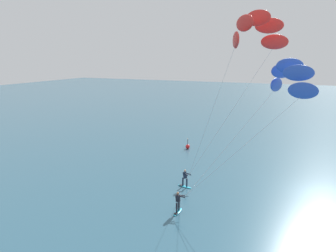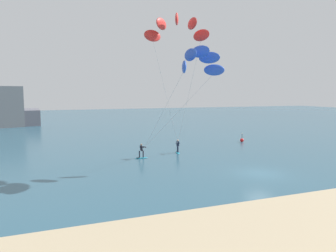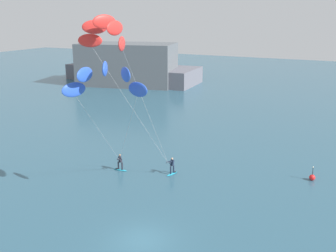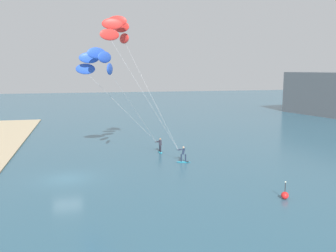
% 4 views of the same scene
% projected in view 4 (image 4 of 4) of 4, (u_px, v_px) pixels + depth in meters
% --- Properties ---
extents(ground_plane, '(240.00, 240.00, 0.00)m').
position_uv_depth(ground_plane, '(67.00, 179.00, 32.98)').
color(ground_plane, '#2D566B').
extents(kitesurfer_nearshore, '(6.29, 9.06, 14.96)m').
position_uv_depth(kitesurfer_nearshore, '(120.00, 34.00, 38.00)').
color(kitesurfer_nearshore, '#23ADD1').
rests_on(kitesurfer_nearshore, ground).
extents(kitesurfer_mid_water, '(7.60, 9.44, 11.71)m').
position_uv_depth(kitesurfer_mid_water, '(99.00, 65.00, 36.82)').
color(kitesurfer_mid_water, '#23ADD1').
rests_on(kitesurfer_mid_water, ground).
extents(marker_buoy, '(0.56, 0.56, 1.38)m').
position_uv_depth(marker_buoy, '(285.00, 195.00, 27.86)').
color(marker_buoy, red).
rests_on(marker_buoy, ground).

